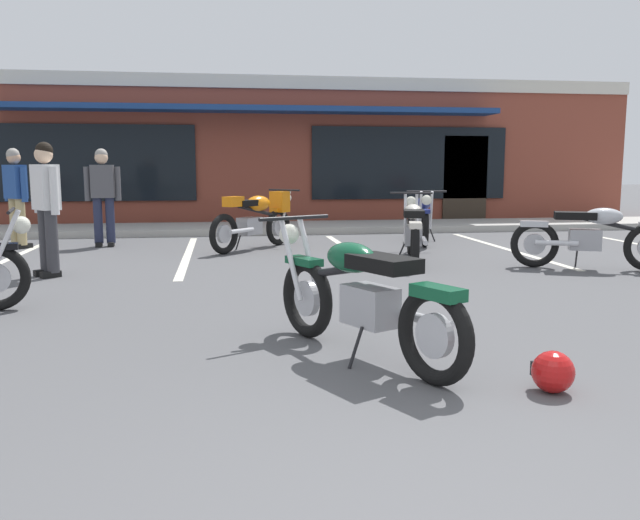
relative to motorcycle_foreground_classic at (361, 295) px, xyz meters
name	(u,v)px	position (x,y,z in m)	size (l,w,h in m)	color
ground_plane	(311,321)	(-0.21, 1.17, -0.46)	(80.00, 80.00, 0.00)	#515154
sidewalk_kerb	(259,228)	(-0.21, 9.41, -0.39)	(22.00, 1.80, 0.14)	#A8A59E
brick_storefront_building	(249,153)	(-0.21, 13.61, 1.26)	(18.51, 6.55, 3.43)	brown
painted_stall_lines	(271,253)	(-0.21, 5.81, -0.46)	(13.24, 4.80, 0.01)	silver
motorcycle_foreground_classic	(361,295)	(0.00, 0.00, 0.00)	(1.21, 1.94, 0.98)	black
motorcycle_red_sportbike	(593,235)	(3.93, 3.54, 0.00)	(1.99, 1.10, 0.98)	black
motorcycle_black_cruiser	(257,217)	(-0.40, 6.44, 0.07)	(1.58, 1.72, 0.98)	black
motorcycle_silver_naked	(423,217)	(2.62, 6.91, 0.00)	(0.85, 2.07, 0.98)	black
motorcycle_orange_scrambler	(413,230)	(1.76, 4.61, 0.00)	(0.85, 2.07, 0.98)	black
person_in_black_shirt	(16,192)	(-4.38, 7.12, 0.49)	(0.51, 0.48, 1.68)	black
person_in_shorts_foreground	(46,201)	(-3.14, 4.04, 0.49)	(0.44, 0.54, 1.68)	black
person_by_back_row	(103,191)	(-2.99, 7.16, 0.49)	(0.61, 0.29, 1.68)	black
helmet_on_pavement	(553,372)	(1.01, -0.91, -0.33)	(0.26, 0.26, 0.26)	#B71414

